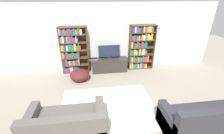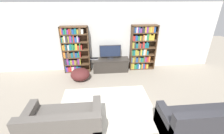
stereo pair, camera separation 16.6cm
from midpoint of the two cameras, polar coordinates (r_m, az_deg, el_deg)
name	(u,v)px [view 2 (the right image)]	position (r m, az deg, el deg)	size (l,w,h in m)	color
wall_back	(108,38)	(6.00, -0.69, 11.07)	(8.80, 0.06, 2.60)	silver
bookshelf_left	(74,49)	(5.97, -13.46, 6.52)	(1.02, 0.30, 1.81)	#513823
bookshelf_right	(142,48)	(6.18, 12.04, 7.25)	(1.02, 0.30, 1.81)	#513823
tv_stand	(110,65)	(6.06, 0.18, 0.79)	(1.48, 0.50, 0.52)	#332D28
television	(110,52)	(5.90, 0.14, 5.90)	(0.84, 0.16, 0.55)	#2D2D33
laptop	(94,59)	(6.00, -5.95, 3.20)	(0.32, 0.21, 0.03)	#B7B7BC
area_rug	(106,107)	(4.30, -0.99, -15.02)	(2.59, 1.95, 0.02)	beige
couch_left_sectional	(64,124)	(3.61, -16.53, -20.16)	(1.64, 0.94, 0.80)	#56514C
couch_right_sofa	(209,124)	(4.09, 34.08, -17.53)	(2.08, 0.89, 0.90)	#2D2D33
beanbag_ottoman	(80,74)	(5.55, -11.16, -2.77)	(0.69, 0.69, 0.42)	#4C1E1E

